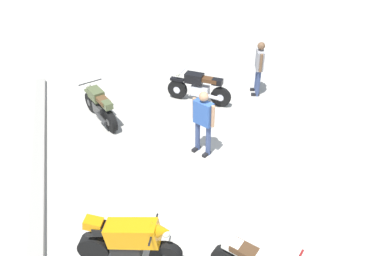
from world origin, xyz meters
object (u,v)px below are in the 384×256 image
at_px(motorcycle_black_cruiser, 199,88).
at_px(person_in_gray_shirt, 259,65).
at_px(motorcycle_orange_sportbike, 129,241).
at_px(motorcycle_olive_vintage, 100,106).
at_px(person_in_blue_shirt, 203,119).

height_order(motorcycle_black_cruiser, person_in_gray_shirt, person_in_gray_shirt).
bearing_deg(motorcycle_orange_sportbike, person_in_gray_shirt, 71.11).
xyz_separation_m(motorcycle_black_cruiser, motorcycle_orange_sportbike, (-5.29, 3.11, 0.07)).
height_order(motorcycle_black_cruiser, motorcycle_orange_sportbike, motorcycle_orange_sportbike).
height_order(motorcycle_olive_vintage, person_in_gray_shirt, person_in_gray_shirt).
height_order(motorcycle_orange_sportbike, person_in_blue_shirt, person_in_blue_shirt).
xyz_separation_m(motorcycle_orange_sportbike, motorcycle_olive_vintage, (5.15, -0.03, -0.11)).
height_order(motorcycle_orange_sportbike, motorcycle_olive_vintage, motorcycle_orange_sportbike).
relative_size(person_in_gray_shirt, person_in_blue_shirt, 1.00).
relative_size(motorcycle_orange_sportbike, person_in_blue_shirt, 1.04).
xyz_separation_m(motorcycle_olive_vintage, person_in_blue_shirt, (-2.36, -2.35, 0.54)).
distance_m(motorcycle_olive_vintage, person_in_gray_shirt, 5.13).
bearing_deg(motorcycle_orange_sportbike, motorcycle_olive_vintage, 115.02).
distance_m(motorcycle_olive_vintage, person_in_blue_shirt, 3.37).
bearing_deg(person_in_blue_shirt, motorcycle_black_cruiser, -138.81).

